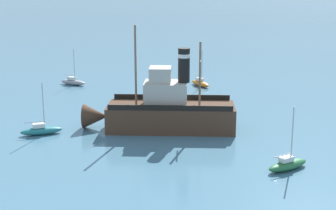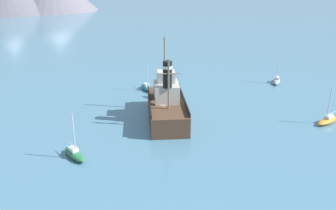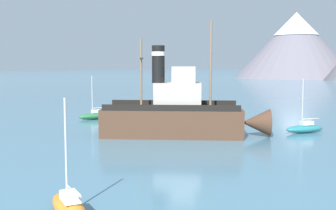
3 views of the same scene
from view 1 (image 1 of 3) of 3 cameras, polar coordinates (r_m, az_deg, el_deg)
name	(u,v)px [view 1 (image 1 of 3)]	position (r m, az deg, el deg)	size (l,w,h in m)	color
ground_plane	(172,131)	(48.78, 0.47, -2.86)	(600.00, 600.00, 0.00)	#477289
old_tugboat	(164,111)	(48.78, -0.40, -0.62)	(12.42, 12.71, 9.90)	#4C3323
sailboat_teal	(41,130)	(48.96, -13.87, -2.71)	(2.45, 3.93, 4.90)	#23757A
sailboat_grey	(73,82)	(69.97, -10.48, 2.56)	(3.94, 2.43, 4.90)	gray
sailboat_green	(288,164)	(40.26, 13.11, -6.41)	(1.64, 3.92, 4.90)	#286B3D
sailboat_orange	(200,83)	(68.22, 3.61, 2.47)	(3.95, 1.93, 4.90)	orange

